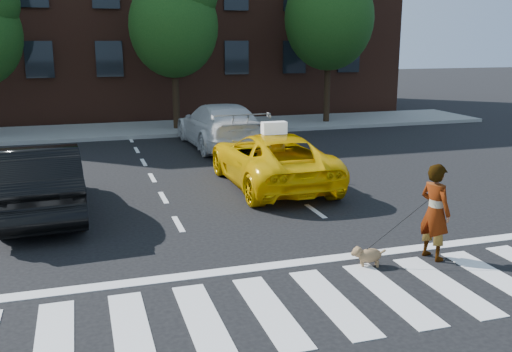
% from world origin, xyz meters
% --- Properties ---
extents(ground, '(120.00, 120.00, 0.00)m').
position_xyz_m(ground, '(0.00, 0.00, 0.00)').
color(ground, black).
rests_on(ground, ground).
extents(crosswalk, '(13.00, 2.40, 0.01)m').
position_xyz_m(crosswalk, '(0.00, 0.00, 0.01)').
color(crosswalk, silver).
rests_on(crosswalk, ground).
extents(stop_line, '(12.00, 0.30, 0.01)m').
position_xyz_m(stop_line, '(0.00, 1.60, 0.01)').
color(stop_line, silver).
rests_on(stop_line, ground).
extents(sidewalk_far, '(30.00, 4.00, 0.15)m').
position_xyz_m(sidewalk_far, '(0.00, 17.50, 0.07)').
color(sidewalk_far, slate).
rests_on(sidewalk_far, ground).
extents(tree_mid, '(3.69, 3.69, 7.10)m').
position_xyz_m(tree_mid, '(0.53, 17.00, 4.85)').
color(tree_mid, black).
rests_on(tree_mid, ground).
extents(tree_right, '(4.00, 4.00, 7.70)m').
position_xyz_m(tree_right, '(7.53, 17.00, 5.26)').
color(tree_right, black).
rests_on(tree_right, ground).
extents(taxi, '(2.41, 5.21, 1.45)m').
position_xyz_m(taxi, '(1.40, 7.00, 0.72)').
color(taxi, '#EBB704').
rests_on(taxi, ground).
extents(black_sedan, '(1.96, 4.94, 1.60)m').
position_xyz_m(black_sedan, '(-4.41, 6.05, 0.80)').
color(black_sedan, black).
rests_on(black_sedan, ground).
extents(white_suv, '(2.47, 5.66, 1.62)m').
position_xyz_m(white_suv, '(1.40, 12.89, 0.81)').
color(white_suv, silver).
rests_on(white_suv, ground).
extents(woman, '(0.56, 0.72, 1.76)m').
position_xyz_m(woman, '(2.49, 1.10, 0.88)').
color(woman, '#999999').
rests_on(woman, ground).
extents(dog, '(0.61, 0.36, 0.35)m').
position_xyz_m(dog, '(1.18, 1.11, 0.21)').
color(dog, '#977D4D').
rests_on(dog, ground).
extents(taxi_sign, '(0.65, 0.28, 0.32)m').
position_xyz_m(taxi_sign, '(1.40, 6.80, 1.61)').
color(taxi_sign, white).
rests_on(taxi_sign, taxi).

